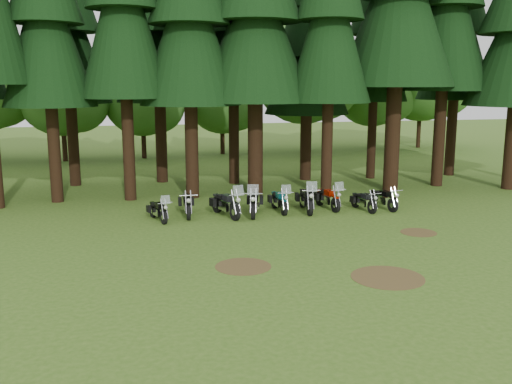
% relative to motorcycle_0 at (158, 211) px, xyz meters
% --- Properties ---
extents(ground, '(120.00, 120.00, 0.00)m').
position_rel_motorcycle_0_xyz_m(ground, '(5.22, -4.74, -0.42)').
color(ground, '#365B17').
rests_on(ground, ground).
extents(pine_back_1, '(4.52, 4.52, 16.22)m').
position_rel_motorcycle_0_xyz_m(pine_back_1, '(-4.03, 9.60, 9.29)').
color(pine_back_1, black).
rests_on(pine_back_1, ground).
extents(pine_back_2, '(4.85, 4.85, 16.30)m').
position_rel_motorcycle_0_xyz_m(pine_back_2, '(0.84, 9.66, 9.34)').
color(pine_back_2, black).
rests_on(pine_back_2, ground).
extents(pine_back_3, '(4.35, 4.35, 16.20)m').
position_rel_motorcycle_0_xyz_m(pine_back_3, '(4.85, 8.20, 9.28)').
color(pine_back_3, black).
rests_on(pine_back_3, ground).
extents(pine_back_4, '(4.94, 4.94, 13.78)m').
position_rel_motorcycle_0_xyz_m(pine_back_4, '(9.26, 8.50, 7.83)').
color(pine_back_4, black).
rests_on(pine_back_4, ground).
extents(pine_back_5, '(3.94, 3.94, 16.33)m').
position_rel_motorcycle_0_xyz_m(pine_back_5, '(13.30, 8.12, 9.36)').
color(pine_back_5, black).
rests_on(pine_back_5, ground).
extents(pine_back_6, '(4.59, 4.59, 16.58)m').
position_rel_motorcycle_0_xyz_m(pine_back_6, '(18.59, 8.04, 9.51)').
color(pine_back_6, black).
rests_on(pine_back_6, ground).
extents(decid_2, '(6.72, 6.53, 8.40)m').
position_rel_motorcycle_0_xyz_m(decid_2, '(-5.21, 20.03, 4.53)').
color(decid_2, black).
rests_on(decid_2, ground).
extents(decid_3, '(6.12, 5.95, 7.65)m').
position_rel_motorcycle_0_xyz_m(decid_3, '(0.51, 20.39, 4.09)').
color(decid_3, black).
rests_on(decid_3, ground).
extents(decid_4, '(5.93, 5.76, 7.41)m').
position_rel_motorcycle_0_xyz_m(decid_4, '(6.80, 21.58, 3.95)').
color(decid_4, black).
rests_on(decid_4, ground).
extents(decid_5, '(8.45, 8.21, 10.56)m').
position_rel_motorcycle_0_xyz_m(decid_5, '(13.52, 20.97, 5.81)').
color(decid_5, black).
rests_on(decid_5, ground).
extents(decid_6, '(7.06, 6.86, 8.82)m').
position_rel_motorcycle_0_xyz_m(decid_6, '(20.08, 22.26, 4.78)').
color(decid_6, black).
rests_on(decid_6, ground).
extents(decid_7, '(8.44, 8.20, 10.55)m').
position_rel_motorcycle_0_xyz_m(decid_7, '(24.69, 22.08, 5.80)').
color(decid_7, black).
rests_on(decid_7, ground).
extents(dirt_patch_0, '(1.80, 1.80, 0.01)m').
position_rel_motorcycle_0_xyz_m(dirt_patch_0, '(2.22, -6.74, -0.42)').
color(dirt_patch_0, '#4C3D1E').
rests_on(dirt_patch_0, ground).
extents(dirt_patch_1, '(1.40, 1.40, 0.01)m').
position_rel_motorcycle_0_xyz_m(dirt_patch_1, '(9.72, -4.24, -0.42)').
color(dirt_patch_1, '#4C3D1E').
rests_on(dirt_patch_1, ground).
extents(dirt_patch_2, '(2.20, 2.20, 0.01)m').
position_rel_motorcycle_0_xyz_m(dirt_patch_2, '(6.22, -8.74, -0.42)').
color(dirt_patch_2, '#4C3D1E').
rests_on(dirt_patch_2, ground).
extents(motorcycle_0, '(0.78, 1.98, 1.26)m').
position_rel_motorcycle_0_xyz_m(motorcycle_0, '(0.00, 0.00, 0.00)').
color(motorcycle_0, black).
rests_on(motorcycle_0, ground).
extents(motorcycle_1, '(0.36, 2.34, 0.95)m').
position_rel_motorcycle_0_xyz_m(motorcycle_1, '(1.29, 0.67, 0.06)').
color(motorcycle_1, black).
rests_on(motorcycle_1, ground).
extents(motorcycle_2, '(1.01, 2.47, 1.57)m').
position_rel_motorcycle_0_xyz_m(motorcycle_2, '(2.91, 0.12, 0.10)').
color(motorcycle_2, black).
rests_on(motorcycle_2, ground).
extents(motorcycle_3, '(0.98, 2.48, 1.57)m').
position_rel_motorcycle_0_xyz_m(motorcycle_3, '(4.18, 0.14, 0.11)').
color(motorcycle_3, black).
rests_on(motorcycle_3, ground).
extents(motorcycle_4, '(0.42, 2.25, 1.42)m').
position_rel_motorcycle_0_xyz_m(motorcycle_4, '(5.42, 0.50, 0.05)').
color(motorcycle_4, black).
rests_on(motorcycle_4, ground).
extents(motorcycle_5, '(0.63, 2.52, 1.58)m').
position_rel_motorcycle_0_xyz_m(motorcycle_5, '(6.61, 0.26, 0.11)').
color(motorcycle_5, black).
rests_on(motorcycle_5, ground).
extents(motorcycle_6, '(0.58, 2.29, 1.44)m').
position_rel_motorcycle_0_xyz_m(motorcycle_6, '(7.74, 0.53, 0.06)').
color(motorcycle_6, black).
rests_on(motorcycle_6, ground).
extents(motorcycle_7, '(0.43, 1.97, 0.80)m').
position_rel_motorcycle_0_xyz_m(motorcycle_7, '(9.21, -0.15, -0.01)').
color(motorcycle_7, black).
rests_on(motorcycle_7, ground).
extents(motorcycle_8, '(0.54, 2.11, 0.87)m').
position_rel_motorcycle_0_xyz_m(motorcycle_8, '(10.21, -0.02, 0.02)').
color(motorcycle_8, black).
rests_on(motorcycle_8, ground).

